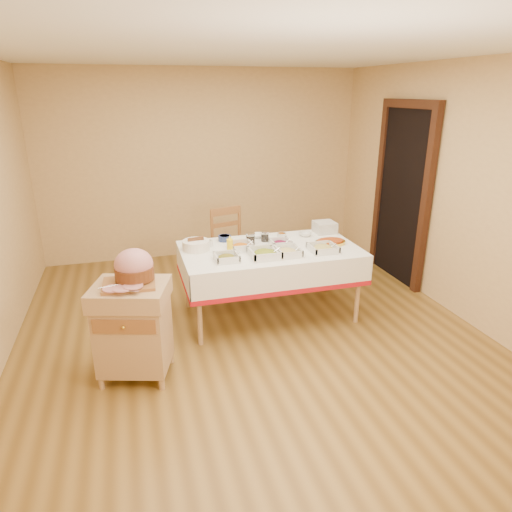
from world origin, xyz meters
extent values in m
plane|color=brown|center=(0.00, 0.00, 0.00)|extent=(5.00, 5.00, 0.00)
plane|color=white|center=(0.00, 0.00, 2.60)|extent=(5.00, 5.00, 0.00)
plane|color=tan|center=(0.00, 2.50, 1.30)|extent=(4.50, 0.00, 4.50)
plane|color=tan|center=(0.00, -2.50, 1.30)|extent=(4.50, 0.00, 4.50)
plane|color=tan|center=(2.25, 0.00, 1.30)|extent=(0.00, 5.00, 5.00)
cube|color=black|center=(2.21, 0.90, 1.05)|extent=(0.06, 0.90, 2.10)
cube|color=#381C11|center=(2.19, 0.40, 1.05)|extent=(0.08, 0.10, 2.10)
cube|color=#381C11|center=(2.19, 1.40, 1.05)|extent=(0.08, 0.10, 2.10)
cube|color=#381C11|center=(2.19, 0.90, 2.15)|extent=(0.08, 1.10, 0.10)
cube|color=tan|center=(0.30, 0.30, 0.73)|extent=(1.80, 1.00, 0.04)
cylinder|color=tan|center=(-0.52, -0.12, 0.35)|extent=(0.05, 0.05, 0.71)
cylinder|color=tan|center=(-0.52, 0.72, 0.35)|extent=(0.05, 0.05, 0.71)
cylinder|color=tan|center=(1.12, -0.12, 0.35)|extent=(0.05, 0.05, 0.71)
cylinder|color=tan|center=(1.12, 0.72, 0.35)|extent=(0.05, 0.05, 0.71)
cube|color=white|center=(0.30, 0.30, 0.76)|extent=(1.82, 1.02, 0.01)
cube|color=tan|center=(-1.12, -0.47, 0.39)|extent=(0.66, 0.59, 0.59)
cube|color=tan|center=(-1.12, -0.47, 0.76)|extent=(0.71, 0.64, 0.15)
cube|color=#945E30|center=(-1.12, -0.70, 0.59)|extent=(0.47, 0.15, 0.12)
sphere|color=gold|center=(-1.12, -0.71, 0.59)|extent=(0.03, 0.03, 0.03)
cylinder|color=tan|center=(-1.36, -0.67, 0.05)|extent=(0.05, 0.05, 0.10)
cylinder|color=tan|center=(-1.36, -0.27, 0.05)|extent=(0.05, 0.05, 0.10)
cylinder|color=tan|center=(-0.87, -0.67, 0.05)|extent=(0.05, 0.05, 0.10)
cylinder|color=tan|center=(-0.87, -0.27, 0.05)|extent=(0.05, 0.05, 0.10)
cube|color=#945E30|center=(0.10, 1.12, 0.48)|extent=(0.53, 0.51, 0.03)
cylinder|color=#945E30|center=(-0.03, 0.90, 0.23)|extent=(0.04, 0.04, 0.47)
cylinder|color=#945E30|center=(-0.13, 1.26, 0.23)|extent=(0.04, 0.04, 0.47)
cylinder|color=#945E30|center=(0.33, 0.99, 0.23)|extent=(0.04, 0.04, 0.47)
cylinder|color=#945E30|center=(0.23, 1.35, 0.23)|extent=(0.04, 0.04, 0.47)
cylinder|color=#945E30|center=(-0.13, 1.26, 0.72)|extent=(0.04, 0.04, 0.50)
cylinder|color=#945E30|center=(0.23, 1.35, 0.72)|extent=(0.04, 0.04, 0.50)
cube|color=#945E30|center=(0.05, 1.31, 0.92)|extent=(0.39, 0.13, 0.09)
cube|color=#945E30|center=(-1.12, -0.47, 0.85)|extent=(0.41, 0.33, 0.03)
ellipsoid|color=#C27E83|center=(-1.07, -0.43, 0.99)|extent=(0.30, 0.27, 0.26)
cylinder|color=#603216|center=(-1.07, -0.43, 0.92)|extent=(0.31, 0.31, 0.10)
cube|color=silver|center=(-1.17, -0.63, 0.87)|extent=(0.26, 0.11, 0.00)
cylinder|color=silver|center=(-1.20, -0.52, 0.87)|extent=(0.30, 0.09, 0.01)
cube|color=silver|center=(-0.21, 0.07, 0.77)|extent=(0.23, 0.23, 0.01)
ellipsoid|color=#AD3C13|center=(-0.21, 0.07, 0.79)|extent=(0.17, 0.17, 0.06)
cylinder|color=silver|center=(-0.16, 0.04, 0.79)|extent=(0.14, 0.01, 0.10)
cube|color=silver|center=(0.17, 0.06, 0.77)|extent=(0.29, 0.29, 0.02)
ellipsoid|color=#B98D17|center=(0.17, 0.06, 0.80)|extent=(0.22, 0.22, 0.08)
cylinder|color=silver|center=(0.24, 0.03, 0.80)|extent=(0.16, 0.01, 0.12)
cube|color=silver|center=(0.40, 0.05, 0.77)|extent=(0.26, 0.26, 0.01)
ellipsoid|color=tan|center=(0.40, 0.05, 0.79)|extent=(0.20, 0.20, 0.07)
cylinder|color=silver|center=(0.45, 0.03, 0.79)|extent=(0.14, 0.01, 0.11)
cube|color=silver|center=(0.79, 0.06, 0.77)|extent=(0.27, 0.27, 0.01)
ellipsoid|color=tan|center=(0.79, 0.06, 0.79)|extent=(0.20, 0.20, 0.07)
cylinder|color=silver|center=(0.85, 0.03, 0.79)|extent=(0.14, 0.01, 0.10)
cube|color=silver|center=(0.00, 0.34, 0.77)|extent=(0.23, 0.23, 0.02)
ellipsoid|color=#C8610F|center=(0.00, 0.34, 0.79)|extent=(0.18, 0.18, 0.06)
cylinder|color=silver|center=(0.05, 0.32, 0.80)|extent=(0.15, 0.01, 0.11)
cube|color=silver|center=(0.43, 0.34, 0.77)|extent=(0.20, 0.20, 0.01)
ellipsoid|color=maroon|center=(0.43, 0.34, 0.79)|extent=(0.16, 0.16, 0.05)
cylinder|color=silver|center=(0.47, 0.32, 0.79)|extent=(0.13, 0.01, 0.10)
cylinder|color=silver|center=(-0.31, 0.55, 0.79)|extent=(0.13, 0.13, 0.06)
cylinder|color=black|center=(-0.31, 0.55, 0.81)|extent=(0.10, 0.10, 0.02)
cylinder|color=navy|center=(-0.10, 0.67, 0.79)|extent=(0.14, 0.14, 0.06)
cylinder|color=maroon|center=(-0.10, 0.67, 0.81)|extent=(0.11, 0.11, 0.02)
cylinder|color=silver|center=(0.53, 0.60, 0.79)|extent=(0.11, 0.11, 0.05)
cylinder|color=#C8610F|center=(0.53, 0.60, 0.80)|extent=(0.08, 0.08, 0.02)
imported|color=silver|center=(0.28, 0.69, 0.78)|extent=(0.18, 0.18, 0.04)
imported|color=silver|center=(0.81, 0.59, 0.78)|extent=(0.18, 0.18, 0.04)
cylinder|color=silver|center=(0.14, 0.48, 0.82)|extent=(0.09, 0.09, 0.11)
cylinder|color=silver|center=(0.14, 0.48, 0.88)|extent=(0.10, 0.10, 0.01)
cylinder|color=black|center=(0.14, 0.48, 0.80)|extent=(0.08, 0.08, 0.08)
cylinder|color=silver|center=(0.32, 0.53, 0.81)|extent=(0.08, 0.08, 0.10)
cylinder|color=silver|center=(0.32, 0.53, 0.87)|extent=(0.09, 0.09, 0.01)
cylinder|color=black|center=(0.32, 0.53, 0.80)|extent=(0.07, 0.07, 0.07)
cylinder|color=yellow|center=(-0.14, 0.24, 0.84)|extent=(0.06, 0.06, 0.15)
cone|color=yellow|center=(-0.14, 0.24, 0.93)|extent=(0.04, 0.04, 0.04)
cylinder|color=white|center=(-0.44, 0.46, 0.81)|extent=(0.28, 0.28, 0.10)
cube|color=silver|center=(1.07, 0.66, 0.77)|extent=(0.23, 0.23, 0.01)
cube|color=silver|center=(1.07, 0.66, 0.78)|extent=(0.23, 0.23, 0.01)
cube|color=silver|center=(1.07, 0.66, 0.79)|extent=(0.23, 0.23, 0.01)
cube|color=silver|center=(1.07, 0.66, 0.81)|extent=(0.23, 0.23, 0.01)
cube|color=silver|center=(1.07, 0.66, 0.82)|extent=(0.23, 0.23, 0.01)
cube|color=silver|center=(1.07, 0.66, 0.84)|extent=(0.23, 0.23, 0.01)
cube|color=silver|center=(1.07, 0.66, 0.85)|extent=(0.23, 0.23, 0.01)
cube|color=silver|center=(1.07, 0.66, 0.87)|extent=(0.23, 0.23, 0.01)
cube|color=silver|center=(1.07, 0.66, 0.88)|extent=(0.23, 0.23, 0.01)
ellipsoid|color=gold|center=(0.96, 0.26, 0.77)|extent=(0.33, 0.24, 0.03)
ellipsoid|color=#A33D11|center=(0.96, 0.26, 0.79)|extent=(0.29, 0.20, 0.03)
camera|label=1|loc=(-1.06, -3.94, 2.29)|focal=32.00mm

